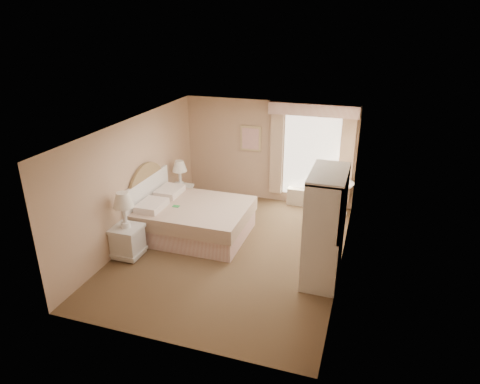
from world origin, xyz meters
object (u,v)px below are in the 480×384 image
(bed, at_px, (189,217))
(nightstand_near, at_px, (127,233))
(nightstand_far, at_px, (181,191))
(armoire, at_px, (325,235))
(cafe_chair, at_px, (320,199))
(round_table, at_px, (337,193))

(bed, distance_m, nightstand_near, 1.42)
(nightstand_near, bearing_deg, nightstand_far, 90.00)
(nightstand_far, xyz_separation_m, armoire, (3.65, -1.93, 0.38))
(nightstand_near, bearing_deg, armoire, 7.18)
(nightstand_near, relative_size, cafe_chair, 1.31)
(nightstand_near, height_order, armoire, armoire)
(nightstand_far, distance_m, cafe_chair, 3.31)
(armoire, bearing_deg, nightstand_far, 152.20)
(nightstand_far, bearing_deg, nightstand_near, -90.00)
(bed, distance_m, nightstand_far, 1.38)
(bed, bearing_deg, armoire, -14.47)
(armoire, bearing_deg, round_table, 91.31)
(nightstand_near, distance_m, armoire, 3.70)
(nightstand_far, height_order, round_table, nightstand_far)
(nightstand_near, distance_m, round_table, 4.83)
(bed, bearing_deg, round_table, 35.12)
(nightstand_near, bearing_deg, cafe_chair, 38.14)
(cafe_chair, bearing_deg, armoire, -69.95)
(bed, bearing_deg, cafe_chair, 28.13)
(bed, distance_m, armoire, 3.05)
(nightstand_far, height_order, cafe_chair, nightstand_far)
(round_table, xyz_separation_m, armoire, (0.06, -2.77, 0.30))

